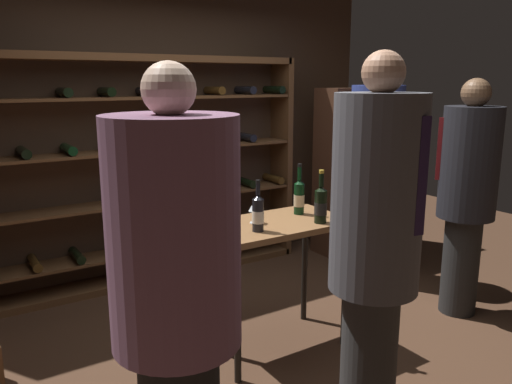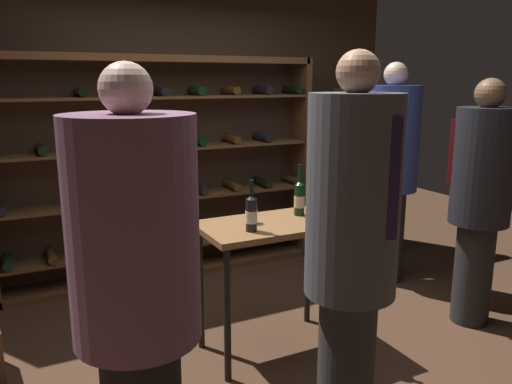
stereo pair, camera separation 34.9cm
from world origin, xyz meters
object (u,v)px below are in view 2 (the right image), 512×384
at_px(person_bystander_red_print, 481,193).
at_px(wine_bottle_gold_foil, 300,198).
at_px(wine_bottle_amber_reserve, 318,206).
at_px(wine_glass_stemmed_right, 251,207).
at_px(tasting_table, 273,241).
at_px(person_bystander_dark_jacket, 136,284).
at_px(wine_rack, 165,170).
at_px(display_cabinet, 359,174).
at_px(person_guest_plum_blouse, 351,244).
at_px(person_guest_khaki, 391,164).
at_px(wine_bottle_black_capsule, 251,213).

relative_size(person_bystander_red_print, wine_bottle_gold_foil, 5.17).
relative_size(person_bystander_red_print, wine_bottle_amber_reserve, 5.22).
bearing_deg(wine_glass_stemmed_right, tasting_table, -18.91).
xyz_separation_m(person_bystander_dark_jacket, wine_glass_stemmed_right, (1.00, 0.99, -0.02)).
bearing_deg(wine_rack, tasting_table, -82.39).
bearing_deg(wine_bottle_gold_foil, wine_rack, 106.70).
xyz_separation_m(wine_rack, person_bystander_red_print, (1.77, -1.98, 0.00)).
distance_m(person_bystander_dark_jacket, wine_glass_stemmed_right, 1.41).
bearing_deg(person_bystander_red_print, wine_rack, 0.84).
xyz_separation_m(person_bystander_dark_jacket, display_cabinet, (2.85, 2.25, -0.17)).
bearing_deg(person_guest_plum_blouse, wine_bottle_gold_foil, 81.02).
relative_size(wine_bottle_amber_reserve, wine_glass_stemmed_right, 2.30).
bearing_deg(wine_bottle_amber_reserve, tasting_table, 142.71).
bearing_deg(tasting_table, wine_bottle_amber_reserve, -37.29).
distance_m(tasting_table, person_guest_khaki, 1.69).
xyz_separation_m(person_bystander_dark_jacket, person_guest_khaki, (2.67, 1.58, 0.05)).
height_order(person_guest_plum_blouse, person_guest_khaki, person_guest_khaki).
height_order(person_guest_plum_blouse, wine_bottle_amber_reserve, person_guest_plum_blouse).
distance_m(wine_rack, wine_glass_stemmed_right, 1.61).
relative_size(display_cabinet, wine_bottle_gold_foil, 4.91).
bearing_deg(person_guest_plum_blouse, wine_bottle_black_capsule, 104.56).
bearing_deg(display_cabinet, person_guest_plum_blouse, -128.82).
bearing_deg(person_guest_khaki, person_bystander_red_print, 41.41).
distance_m(wine_bottle_gold_foil, wine_glass_stemmed_right, 0.39).
bearing_deg(tasting_table, person_bystander_dark_jacket, -139.91).
bearing_deg(wine_bottle_black_capsule, wine_glass_stemmed_right, 63.43).
distance_m(wine_rack, wine_bottle_amber_reserve, 1.89).
height_order(person_guest_plum_blouse, wine_bottle_black_capsule, person_guest_plum_blouse).
height_order(tasting_table, display_cabinet, display_cabinet).
bearing_deg(wine_bottle_amber_reserve, person_guest_plum_blouse, -114.53).
distance_m(person_bystander_dark_jacket, wine_bottle_black_capsule, 1.24).
distance_m(tasting_table, person_bystander_red_print, 1.60).
xyz_separation_m(wine_rack, wine_bottle_black_capsule, (0.01, -1.77, 0.01)).
xyz_separation_m(person_bystander_dark_jacket, wine_bottle_black_capsule, (0.91, 0.83, -0.02)).
bearing_deg(person_guest_plum_blouse, wine_rack, 102.56).
distance_m(wine_bottle_amber_reserve, wine_bottle_black_capsule, 0.45).
height_order(tasting_table, wine_bottle_black_capsule, wine_bottle_black_capsule).
xyz_separation_m(person_guest_plum_blouse, wine_bottle_black_capsule, (-0.05, 0.92, -0.06)).
bearing_deg(wine_bottle_gold_foil, wine_bottle_amber_reserve, -94.30).
relative_size(person_guest_plum_blouse, wine_glass_stemmed_right, 12.76).
bearing_deg(wine_bottle_gold_foil, wine_bottle_black_capsule, -157.36).
height_order(display_cabinet, wine_bottle_black_capsule, display_cabinet).
bearing_deg(person_guest_khaki, person_guest_plum_blouse, -4.86).
bearing_deg(display_cabinet, wine_rack, 169.56).
bearing_deg(person_guest_khaki, wine_bottle_amber_reserve, -17.69).
distance_m(wine_rack, person_guest_khaki, 2.04).
bearing_deg(display_cabinet, wine_bottle_amber_reserve, -135.24).
relative_size(person_guest_plum_blouse, display_cabinet, 1.12).
bearing_deg(wine_rack, display_cabinet, -10.44).
bearing_deg(wine_glass_stemmed_right, person_guest_plum_blouse, -91.48).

